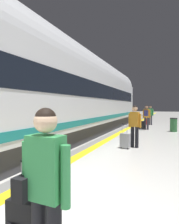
% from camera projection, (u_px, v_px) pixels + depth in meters
% --- Properties ---
extents(safety_line_strip, '(0.36, 80.00, 0.01)m').
position_uv_depth(safety_line_strip, '(112.00, 137.00, 10.58)').
color(safety_line_strip, yellow).
rests_on(safety_line_strip, ground).
extents(tactile_edge_band, '(0.53, 80.00, 0.01)m').
position_uv_depth(tactile_edge_band, '(107.00, 137.00, 10.68)').
color(tactile_edge_band, slate).
rests_on(tactile_edge_band, ground).
extents(high_speed_train, '(2.94, 29.92, 4.97)m').
position_uv_depth(high_speed_train, '(28.00, 84.00, 7.15)').
color(high_speed_train, '#38383D').
rests_on(high_speed_train, ground).
extents(traveller_foreground, '(0.54, 0.28, 1.69)m').
position_uv_depth(traveller_foreground, '(44.00, 184.00, 1.81)').
color(traveller_foreground, black).
rests_on(traveller_foreground, ground).
extents(passenger_near, '(0.53, 0.26, 1.72)m').
position_uv_depth(passenger_near, '(135.00, 123.00, 7.88)').
color(passenger_near, black).
rests_on(passenger_near, ground).
extents(suitcase_near, '(0.42, 0.30, 1.00)m').
position_uv_depth(suitcase_near, '(125.00, 140.00, 7.70)').
color(suitcase_near, '#9E9EA3').
rests_on(suitcase_near, ground).
extents(passenger_mid, '(0.53, 0.26, 1.72)m').
position_uv_depth(passenger_mid, '(150.00, 114.00, 17.09)').
color(passenger_mid, '#383842').
rests_on(passenger_mid, ground).
extents(suitcase_mid, '(0.40, 0.26, 0.61)m').
position_uv_depth(suitcase_mid, '(146.00, 121.00, 17.10)').
color(suitcase_mid, '#A51E1E').
rests_on(suitcase_mid, ground).
extents(passenger_far, '(0.54, 0.37, 1.74)m').
position_uv_depth(passenger_far, '(146.00, 115.00, 13.80)').
color(passenger_far, '#383842').
rests_on(passenger_far, ground).
extents(suitcase_far, '(0.43, 0.33, 1.00)m').
position_uv_depth(suitcase_far, '(142.00, 125.00, 13.83)').
color(suitcase_far, black).
rests_on(suitcase_far, ground).
extents(waste_bin, '(0.46, 0.46, 0.91)m').
position_uv_depth(waste_bin, '(174.00, 125.00, 12.69)').
color(waste_bin, '#2D6638').
rests_on(waste_bin, ground).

